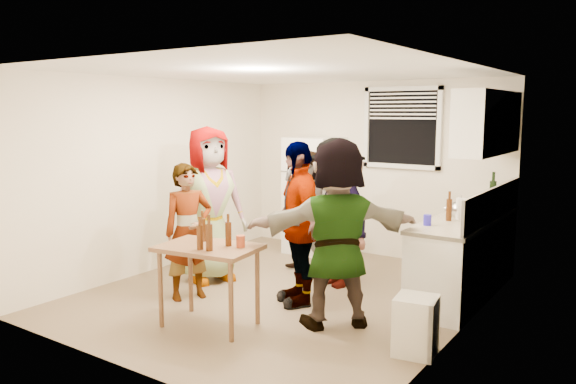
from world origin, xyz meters
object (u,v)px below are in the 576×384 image
Objects in this scene: guest_back_left at (307,275)px; guest_orange at (336,324)px; beer_bottle_table at (209,251)px; guest_back_right at (335,285)px; red_cup at (241,247)px; wine_bottle at (492,207)px; refrigerator at (314,195)px; guest_stripe at (190,298)px; trash_bin at (416,326)px; blue_cup at (427,225)px; beer_bottle_counter at (449,221)px; kettle at (460,218)px; guest_grey at (211,279)px; serving_table at (210,325)px; guest_black at (298,302)px.

guest_back_left is 1.70m from guest_orange.
guest_back_right is at bearing 82.91° from beer_bottle_table.
guest_back_left is at bearing 102.94° from red_cup.
wine_bottle is at bearing 69.37° from guest_back_right.
guest_stripe is (-0.06, -2.56, -0.85)m from refrigerator.
red_cup is (-1.61, -0.38, 0.55)m from trash_bin.
guest_back_right is (-1.18, 0.18, -0.90)m from blue_cup.
guest_stripe is (-0.88, 0.62, -0.80)m from beer_bottle_table.
beer_bottle_counter is (2.35, -1.05, 0.05)m from refrigerator.
guest_grey is (-2.73, -1.10, -0.90)m from kettle.
refrigerator is 15.09× the size of red_cup.
beer_bottle_counter is at bearing -160.57° from guest_orange.
beer_bottle_counter is 2.76m from serving_table.
beer_bottle_counter is at bearing -47.80° from guest_grey.
beer_bottle_counter is 0.15× the size of guest_back_left.
guest_black is at bearing -62.82° from refrigerator.
guest_grey is at bearing -150.02° from kettle.
serving_table reaches higher than guest_back_right.
red_cup is at bearing -54.77° from guest_black.
guest_back_left is at bearing 168.60° from blue_cup.
wine_bottle is 0.21× the size of guest_stripe.
wine_bottle is 1.59m from blue_cup.
guest_back_right is 1.00× the size of guest_black.
red_cup is 1.22m from guest_orange.
beer_bottle_counter is at bearing 33.61° from guest_back_right.
red_cup is (-1.27, -1.51, -0.10)m from blue_cup.
refrigerator is 2.57m from beer_bottle_counter.
guest_black is at bearing 71.30° from serving_table.
blue_cup is 1.62m from guest_black.
guest_back_right reaches higher than guest_back_left.
guest_black is at bearing -69.88° from guest_grey.
refrigerator is 2.12m from guest_grey.
serving_table is 0.51× the size of guest_orange.
serving_table is (-1.67, -2.00, -0.90)m from beer_bottle_counter.
refrigerator is 3.24m from serving_table.
refrigerator is at bearing 155.99° from beer_bottle_counter.
wine_bottle is (0.10, 0.97, 0.00)m from kettle.
guest_back_right is (0.51, -0.16, 0.00)m from guest_back_left.
beer_bottle_table is 0.31m from red_cup.
refrigerator is 0.96× the size of guest_black.
beer_bottle_counter reaches higher than red_cup.
kettle is 0.79× the size of wine_bottle.
beer_bottle_table is at bearing -61.85° from guest_back_left.
refrigerator is 0.93× the size of guest_orange.
red_cup is at bearing -71.55° from refrigerator.
guest_stripe is 1.61m from guest_back_left.
wine_bottle is 3.43m from red_cup.
serving_table is at bearing -8.29° from guest_orange.
serving_table is 8.38× the size of red_cup.
red_cup reaches higher than trash_bin.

